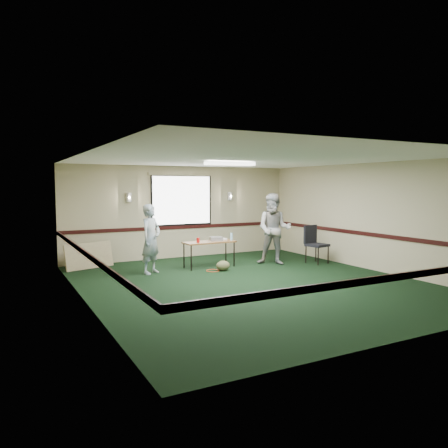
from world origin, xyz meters
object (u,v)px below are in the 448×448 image
folding_table (209,243)px  person_left (151,239)px  person_right (274,229)px  projector (216,239)px  conference_chair (314,241)px

folding_table → person_left: bearing=-178.9°
person_left → person_right: bearing=-41.0°
person_left → person_right: size_ratio=0.88×
person_right → folding_table: bearing=-153.3°
projector → person_left: bearing=-161.8°
person_left → person_right: (3.34, -0.35, 0.12)m
folding_table → conference_chair: (2.85, -0.75, -0.02)m
conference_chair → person_left: (-4.45, 0.67, 0.24)m
folding_table → projector: size_ratio=4.42×
folding_table → projector: (0.22, 0.04, 0.10)m
projector → person_left: (-1.83, -0.12, 0.11)m
person_left → projector: bearing=-31.2°
folding_table → conference_chair: bearing=-16.7°
conference_chair → person_right: bearing=153.0°
projector → person_left: person_left is taller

